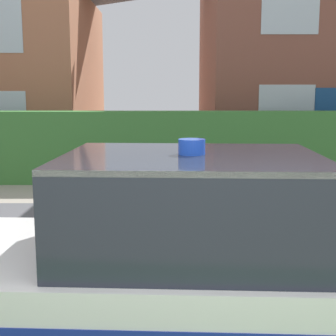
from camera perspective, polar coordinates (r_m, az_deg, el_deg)
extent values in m
cube|color=#5B5B60|center=(5.62, 0.99, -11.55)|extent=(28.00, 5.98, 0.01)
cube|color=#3D7F38|center=(10.34, -0.32, 2.55)|extent=(14.96, 0.61, 1.58)
cylinder|color=black|center=(4.74, -16.62, -11.79)|extent=(0.65, 0.23, 0.64)
cylinder|color=black|center=(4.64, 17.02, -12.27)|extent=(0.65, 0.23, 0.64)
cube|color=white|center=(3.76, -0.48, -14.31)|extent=(4.36, 1.86, 0.63)
cube|color=#232833|center=(3.54, 2.64, -4.21)|extent=(1.97, 1.58, 0.73)
cube|color=white|center=(3.47, 2.68, 1.35)|extent=(1.97, 1.58, 0.04)
cube|color=navy|center=(4.52, 0.06, -9.52)|extent=(4.07, 0.19, 0.07)
cylinder|color=blue|center=(3.46, 2.69, 2.61)|extent=(0.20, 0.20, 0.11)
cube|color=brown|center=(15.73, 19.19, 11.41)|extent=(7.90, 6.22, 5.45)
cube|color=navy|center=(12.48, 19.25, 4.39)|extent=(1.00, 0.02, 2.10)
cube|color=silver|center=(12.11, 14.01, 6.75)|extent=(1.40, 0.02, 1.30)
cube|color=silver|center=(12.27, 14.49, 18.52)|extent=(1.40, 0.02, 1.30)
cube|color=black|center=(10.95, -16.97, 0.86)|extent=(0.69, 0.71, 0.95)
cube|color=black|center=(10.89, -17.10, 3.59)|extent=(0.72, 0.75, 0.10)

